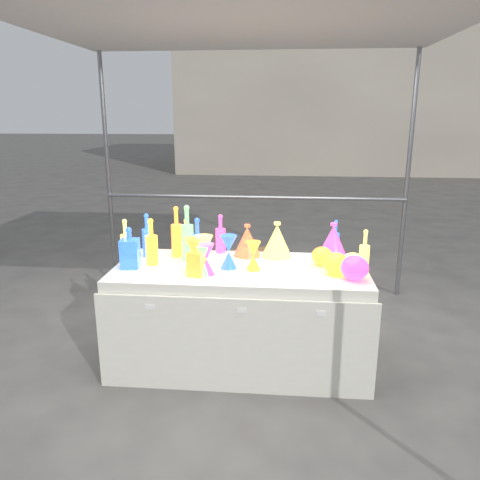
# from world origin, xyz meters

# --- Properties ---
(ground) EXTENTS (80.00, 80.00, 0.00)m
(ground) POSITION_xyz_m (0.00, 0.00, 0.00)
(ground) COLOR slate
(ground) RESTS_ON ground
(canopy_tent) EXTENTS (3.15, 3.15, 2.46)m
(canopy_tent) POSITION_xyz_m (0.00, 0.01, 2.38)
(canopy_tent) COLOR gray
(canopy_tent) RESTS_ON ground
(display_table) EXTENTS (1.84, 0.83, 0.75)m
(display_table) POSITION_xyz_m (0.00, -0.01, 0.37)
(display_table) COLOR white
(display_table) RESTS_ON ground
(background_building) EXTENTS (14.00, 6.00, 6.00)m
(background_building) POSITION_xyz_m (4.00, 14.00, 3.00)
(background_building) COLOR beige
(background_building) RESTS_ON ground
(cardboard_box_closed) EXTENTS (0.60, 0.53, 0.36)m
(cardboard_box_closed) POSITION_xyz_m (0.01, 1.68, 0.18)
(cardboard_box_closed) COLOR #996F45
(cardboard_box_closed) RESTS_ON ground
(cardboard_box_flat) EXTENTS (0.79, 0.64, 0.06)m
(cardboard_box_flat) POSITION_xyz_m (0.54, 2.34, 0.03)
(cardboard_box_flat) COLOR #996F45
(cardboard_box_flat) RESTS_ON ground
(bottle_0) EXTENTS (0.08, 0.08, 0.27)m
(bottle_0) POSITION_xyz_m (-0.46, 0.33, 0.89)
(bottle_0) COLOR red
(bottle_0) RESTS_ON display_table
(bottle_1) EXTENTS (0.10, 0.10, 0.34)m
(bottle_1) POSITION_xyz_m (-0.73, 0.20, 0.92)
(bottle_1) COLOR #198E51
(bottle_1) RESTS_ON display_table
(bottle_2) EXTENTS (0.10, 0.10, 0.39)m
(bottle_2) POSITION_xyz_m (-0.50, 0.22, 0.95)
(bottle_2) COLOR yellow
(bottle_2) RESTS_ON display_table
(bottle_3) EXTENTS (0.09, 0.09, 0.31)m
(bottle_3) POSITION_xyz_m (-0.19, 0.35, 0.90)
(bottle_3) COLOR #1D5EAC
(bottle_3) RESTS_ON display_table
(bottle_4) EXTENTS (0.08, 0.08, 0.32)m
(bottle_4) POSITION_xyz_m (-0.85, 0.05, 0.91)
(bottle_4) COLOR #158083
(bottle_4) RESTS_ON display_table
(bottle_5) EXTENTS (0.12, 0.12, 0.42)m
(bottle_5) POSITION_xyz_m (-0.41, 0.14, 0.96)
(bottle_5) COLOR #AB229E
(bottle_5) RESTS_ON display_table
(bottle_6) EXTENTS (0.11, 0.11, 0.34)m
(bottle_6) POSITION_xyz_m (-0.64, 0.00, 0.92)
(bottle_6) COLOR red
(bottle_6) RESTS_ON display_table
(bottle_7) EXTENTS (0.10, 0.10, 0.34)m
(bottle_7) POSITION_xyz_m (-0.31, 0.05, 0.92)
(bottle_7) COLOR #198E51
(bottle_7) RESTS_ON display_table
(decanter_1) EXTENTS (0.12, 0.12, 0.26)m
(decanter_1) POSITION_xyz_m (-0.28, -0.21, 0.88)
(decanter_1) COLOR yellow
(decanter_1) RESTS_ON display_table
(decanter_2) EXTENTS (0.14, 0.14, 0.30)m
(decanter_2) POSITION_xyz_m (-0.78, -0.08, 0.90)
(decanter_2) COLOR #198E51
(decanter_2) RESTS_ON display_table
(hourglass_0) EXTENTS (0.13, 0.13, 0.23)m
(hourglass_0) POSITION_xyz_m (-0.32, -0.09, 0.87)
(hourglass_0) COLOR yellow
(hourglass_0) RESTS_ON display_table
(hourglass_1) EXTENTS (0.14, 0.14, 0.22)m
(hourglass_1) POSITION_xyz_m (-0.21, -0.18, 0.86)
(hourglass_1) COLOR #1D5EAC
(hourglass_1) RESTS_ON display_table
(hourglass_2) EXTENTS (0.15, 0.15, 0.25)m
(hourglass_2) POSITION_xyz_m (-0.24, -0.10, 0.88)
(hourglass_2) COLOR #158083
(hourglass_2) RESTS_ON display_table
(hourglass_3) EXTENTS (0.11, 0.11, 0.21)m
(hourglass_3) POSITION_xyz_m (-0.24, -0.20, 0.85)
(hourglass_3) COLOR #AB229E
(hourglass_3) RESTS_ON display_table
(hourglass_4) EXTENTS (0.12, 0.12, 0.20)m
(hourglass_4) POSITION_xyz_m (0.10, -0.05, 0.85)
(hourglass_4) COLOR red
(hourglass_4) RESTS_ON display_table
(hourglass_5) EXTENTS (0.15, 0.15, 0.24)m
(hourglass_5) POSITION_xyz_m (-0.08, -0.03, 0.87)
(hourglass_5) COLOR #198E51
(hourglass_5) RESTS_ON display_table
(globe_0) EXTENTS (0.22, 0.22, 0.14)m
(globe_0) POSITION_xyz_m (0.66, -0.11, 0.82)
(globe_0) COLOR red
(globe_0) RESTS_ON display_table
(globe_1) EXTENTS (0.18, 0.18, 0.13)m
(globe_1) POSITION_xyz_m (0.78, -0.08, 0.82)
(globe_1) COLOR #158083
(globe_1) RESTS_ON display_table
(globe_2) EXTENTS (0.18, 0.18, 0.12)m
(globe_2) POSITION_xyz_m (0.59, 0.10, 0.81)
(globe_2) COLOR yellow
(globe_2) RESTS_ON display_table
(globe_3) EXTENTS (0.21, 0.21, 0.15)m
(globe_3) POSITION_xyz_m (0.78, -0.20, 0.82)
(globe_3) COLOR #1D5EAC
(globe_3) RESTS_ON display_table
(lampshade_0) EXTENTS (0.27, 0.27, 0.25)m
(lampshade_0) POSITION_xyz_m (0.03, 0.28, 0.87)
(lampshade_0) COLOR gold
(lampshade_0) RESTS_ON display_table
(lampshade_2) EXTENTS (0.29, 0.29, 0.27)m
(lampshade_2) POSITION_xyz_m (0.68, 0.28, 0.89)
(lampshade_2) COLOR #1D5EAC
(lampshade_2) RESTS_ON display_table
(lampshade_3) EXTENTS (0.25, 0.25, 0.27)m
(lampshade_3) POSITION_xyz_m (0.26, 0.28, 0.89)
(lampshade_3) COLOR #158083
(lampshade_3) RESTS_ON display_table
(bottle_8) EXTENTS (0.07, 0.07, 0.28)m
(bottle_8) POSITION_xyz_m (0.70, 0.34, 0.89)
(bottle_8) COLOR #198E51
(bottle_8) RESTS_ON display_table
(bottle_11) EXTENTS (0.09, 0.09, 0.31)m
(bottle_11) POSITION_xyz_m (0.86, -0.05, 0.90)
(bottle_11) COLOR #158083
(bottle_11) RESTS_ON display_table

